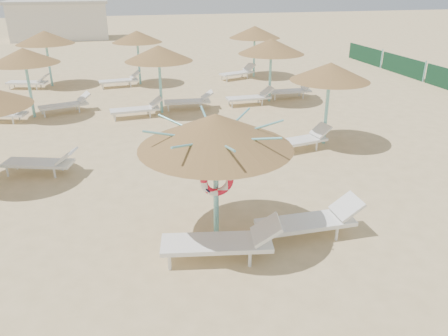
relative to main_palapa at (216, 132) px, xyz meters
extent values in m
plane|color=#DBBB85|center=(0.04, -0.11, -2.37)|extent=(120.00, 120.00, 0.00)
cylinder|color=#77CCCE|center=(0.00, 0.00, -1.23)|extent=(0.11, 0.11, 2.28)
cone|color=olive|center=(0.00, 0.00, 0.02)|extent=(3.04, 3.04, 0.68)
cylinder|color=#77CCCE|center=(0.00, 0.00, -0.24)|extent=(0.20, 0.20, 0.12)
cylinder|color=#77CCCE|center=(0.70, 0.00, -0.03)|extent=(1.37, 0.04, 0.35)
cylinder|color=#77CCCE|center=(0.49, 0.50, -0.03)|extent=(1.00, 1.00, 0.35)
cylinder|color=#77CCCE|center=(0.00, 0.70, -0.03)|extent=(0.04, 1.37, 0.35)
cylinder|color=#77CCCE|center=(-0.49, 0.50, -0.03)|extent=(1.00, 1.00, 0.35)
cylinder|color=#77CCCE|center=(-0.70, 0.00, -0.03)|extent=(1.37, 0.04, 0.35)
cylinder|color=#77CCCE|center=(-0.49, -0.49, -0.03)|extent=(1.00, 1.00, 0.35)
cylinder|color=#77CCCE|center=(0.00, -0.70, -0.03)|extent=(0.04, 1.37, 0.35)
cylinder|color=#77CCCE|center=(0.49, -0.49, -0.03)|extent=(1.00, 1.00, 0.35)
torus|color=red|center=(0.00, -0.10, -0.99)|extent=(0.69, 0.15, 0.69)
cylinder|color=white|center=(-1.12, -0.90, -2.21)|extent=(0.07, 0.07, 0.32)
cylinder|color=white|center=(-1.01, -0.34, -2.21)|extent=(0.07, 0.07, 0.32)
cylinder|color=white|center=(0.38, -1.17, -2.21)|extent=(0.07, 0.07, 0.32)
cylinder|color=white|center=(0.48, -0.62, -2.21)|extent=(0.07, 0.07, 0.32)
cube|color=white|center=(-0.18, -0.78, -2.00)|extent=(2.24, 1.08, 0.09)
cube|color=white|center=(0.76, -0.96, -1.73)|extent=(0.66, 0.77, 0.41)
cylinder|color=white|center=(0.95, -0.73, -2.21)|extent=(0.07, 0.07, 0.31)
cylinder|color=white|center=(0.95, -0.19, -2.21)|extent=(0.07, 0.07, 0.31)
cylinder|color=white|center=(2.42, -0.74, -2.21)|extent=(0.07, 0.07, 0.31)
cylinder|color=white|center=(2.42, -0.19, -2.21)|extent=(0.07, 0.07, 0.31)
cube|color=white|center=(1.82, -0.47, -2.02)|extent=(2.08, 0.69, 0.09)
cube|color=white|center=(2.75, -0.47, -1.75)|extent=(0.53, 0.66, 0.40)
cylinder|color=white|center=(-4.92, 4.41, -2.23)|extent=(0.06, 0.06, 0.28)
cylinder|color=white|center=(-4.77, 4.88, -2.23)|extent=(0.06, 0.06, 0.28)
cylinder|color=white|center=(-3.64, 3.99, -2.23)|extent=(0.06, 0.06, 0.28)
cylinder|color=white|center=(-3.49, 4.46, -2.23)|extent=(0.06, 0.06, 0.28)
cube|color=white|center=(-4.09, 4.40, -2.05)|extent=(2.00, 1.18, 0.08)
cube|color=white|center=(-3.28, 4.13, -1.81)|extent=(0.65, 0.72, 0.36)
cylinder|color=#77CCCE|center=(-5.01, 10.22, -1.22)|extent=(0.11, 0.11, 2.30)
cone|color=olive|center=(-5.01, 10.22, 0.02)|extent=(2.56, 2.56, 0.58)
cylinder|color=#77CCCE|center=(-5.01, 10.22, -0.22)|extent=(0.20, 0.20, 0.12)
cylinder|color=white|center=(-5.65, 9.42, -2.23)|extent=(0.06, 0.06, 0.28)
cylinder|color=white|center=(-5.51, 9.90, -2.23)|extent=(0.06, 0.06, 0.28)
cube|color=white|center=(-6.11, 9.82, -2.05)|extent=(2.00, 1.12, 0.08)
cube|color=white|center=(-5.29, 9.58, -1.81)|extent=(0.63, 0.71, 0.36)
cylinder|color=white|center=(-4.61, 10.05, -2.23)|extent=(0.06, 0.06, 0.28)
cylinder|color=white|center=(-4.75, 10.53, -2.23)|extent=(0.06, 0.06, 0.28)
cylinder|color=white|center=(-3.31, 10.43, -2.23)|extent=(0.06, 0.06, 0.28)
cylinder|color=white|center=(-3.45, 10.91, -2.23)|extent=(0.06, 0.06, 0.28)
cube|color=white|center=(-3.91, 10.52, -2.05)|extent=(2.00, 1.12, 0.08)
cube|color=white|center=(-3.09, 10.75, -1.81)|extent=(0.63, 0.71, 0.36)
cylinder|color=#77CCCE|center=(-4.90, 15.76, -1.22)|extent=(0.11, 0.11, 2.30)
cone|color=olive|center=(-4.90, 15.76, 0.03)|extent=(2.78, 2.78, 0.63)
cylinder|color=#77CCCE|center=(-4.90, 15.76, -0.22)|extent=(0.20, 0.20, 0.12)
cylinder|color=white|center=(-6.84, 15.34, -2.23)|extent=(0.06, 0.06, 0.28)
cylinder|color=white|center=(-6.70, 15.82, -2.23)|extent=(0.06, 0.06, 0.28)
cylinder|color=white|center=(-5.54, 14.97, -2.23)|extent=(0.06, 0.06, 0.28)
cylinder|color=white|center=(-5.40, 15.45, -2.23)|extent=(0.06, 0.06, 0.28)
cube|color=white|center=(-6.00, 15.36, -2.05)|extent=(2.00, 1.12, 0.08)
cube|color=white|center=(-5.18, 15.13, -1.81)|extent=(0.63, 0.71, 0.36)
cylinder|color=#77CCCE|center=(-0.04, 9.59, -1.22)|extent=(0.11, 0.11, 2.30)
cone|color=olive|center=(-0.04, 9.59, 0.02)|extent=(2.65, 2.65, 0.60)
cylinder|color=#77CCCE|center=(-0.04, 9.59, -0.22)|extent=(0.20, 0.20, 0.12)
cylinder|color=white|center=(-1.92, 8.87, -2.23)|extent=(0.06, 0.06, 0.28)
cylinder|color=white|center=(-1.96, 9.37, -2.23)|extent=(0.06, 0.06, 0.28)
cylinder|color=white|center=(-0.57, 8.98, -2.23)|extent=(0.06, 0.06, 0.28)
cylinder|color=white|center=(-0.61, 9.48, -2.23)|extent=(0.06, 0.06, 0.28)
cube|color=white|center=(-1.14, 9.19, -2.05)|extent=(1.94, 0.77, 0.08)
cube|color=white|center=(-0.29, 9.25, -1.81)|extent=(0.53, 0.64, 0.36)
cylinder|color=white|center=(0.24, 9.70, -2.23)|extent=(0.06, 0.06, 0.28)
cylinder|color=white|center=(0.28, 10.20, -2.23)|extent=(0.06, 0.06, 0.28)
cylinder|color=white|center=(1.59, 9.59, -2.23)|extent=(0.06, 0.06, 0.28)
cylinder|color=white|center=(1.63, 10.09, -2.23)|extent=(0.06, 0.06, 0.28)
cube|color=white|center=(1.06, 9.89, -2.05)|extent=(1.94, 0.77, 0.08)
cube|color=white|center=(1.91, 9.82, -1.81)|extent=(0.53, 0.64, 0.36)
cylinder|color=#77CCCE|center=(-0.51, 15.06, -1.22)|extent=(0.11, 0.11, 2.30)
cone|color=olive|center=(-0.51, 15.06, 0.02)|extent=(2.49, 2.49, 0.56)
cylinder|color=#77CCCE|center=(-0.51, 15.06, -0.22)|extent=(0.20, 0.20, 0.12)
cylinder|color=white|center=(-2.38, 14.33, -2.23)|extent=(0.06, 0.06, 0.28)
cylinder|color=white|center=(-2.43, 14.83, -2.23)|extent=(0.06, 0.06, 0.28)
cylinder|color=white|center=(-1.04, 14.47, -2.23)|extent=(0.06, 0.06, 0.28)
cylinder|color=white|center=(-1.09, 14.97, -2.23)|extent=(0.06, 0.06, 0.28)
cube|color=white|center=(-1.61, 14.66, -2.05)|extent=(1.95, 0.81, 0.08)
cube|color=white|center=(-0.77, 14.75, -1.81)|extent=(0.54, 0.65, 0.36)
cylinder|color=#77CCCE|center=(4.77, 4.69, -1.22)|extent=(0.11, 0.11, 2.30)
cone|color=olive|center=(4.77, 4.69, 0.02)|extent=(2.50, 2.50, 0.56)
cylinder|color=#77CCCE|center=(4.77, 4.69, -0.22)|extent=(0.20, 0.20, 0.12)
cylinder|color=white|center=(2.93, 3.90, -2.23)|extent=(0.06, 0.06, 0.28)
cylinder|color=white|center=(2.83, 4.40, -2.23)|extent=(0.06, 0.06, 0.28)
cylinder|color=white|center=(4.25, 4.15, -2.23)|extent=(0.06, 0.06, 0.28)
cylinder|color=white|center=(4.16, 4.64, -2.23)|extent=(0.06, 0.06, 0.28)
cube|color=white|center=(3.67, 4.29, -2.05)|extent=(1.98, 0.95, 0.08)
cube|color=white|center=(4.50, 4.45, -1.81)|extent=(0.59, 0.68, 0.36)
cylinder|color=#77CCCE|center=(4.82, 10.24, -1.22)|extent=(0.11, 0.11, 2.30)
cone|color=olive|center=(4.82, 10.24, 0.03)|extent=(2.83, 2.83, 0.64)
cylinder|color=#77CCCE|center=(4.82, 10.24, -0.22)|extent=(0.20, 0.20, 0.12)
cylinder|color=white|center=(2.93, 9.57, -2.23)|extent=(0.06, 0.06, 0.28)
cylinder|color=white|center=(2.91, 10.07, -2.23)|extent=(0.06, 0.06, 0.28)
cylinder|color=white|center=(4.27, 9.61, -2.23)|extent=(0.06, 0.06, 0.28)
cylinder|color=white|center=(4.26, 10.11, -2.23)|extent=(0.06, 0.06, 0.28)
cube|color=white|center=(3.72, 9.84, -2.05)|extent=(1.91, 0.67, 0.08)
cube|color=white|center=(4.57, 9.86, -1.81)|extent=(0.50, 0.61, 0.36)
cylinder|color=white|center=(5.11, 10.31, -2.23)|extent=(0.06, 0.06, 0.28)
cylinder|color=white|center=(5.13, 10.81, -2.23)|extent=(0.06, 0.06, 0.28)
cylinder|color=white|center=(6.46, 10.28, -2.23)|extent=(0.06, 0.06, 0.28)
cylinder|color=white|center=(6.47, 10.78, -2.23)|extent=(0.06, 0.06, 0.28)
cube|color=white|center=(5.92, 10.54, -2.05)|extent=(1.91, 0.67, 0.08)
cube|color=white|center=(6.77, 10.52, -1.81)|extent=(0.50, 0.61, 0.36)
cylinder|color=#77CCCE|center=(5.74, 15.43, -1.22)|extent=(0.11, 0.11, 2.30)
cone|color=olive|center=(5.74, 15.43, 0.03)|extent=(2.75, 2.75, 0.62)
cylinder|color=#77CCCE|center=(5.74, 15.43, -0.22)|extent=(0.20, 0.20, 0.12)
cylinder|color=white|center=(3.97, 14.52, -2.23)|extent=(0.06, 0.06, 0.28)
cylinder|color=white|center=(3.80, 14.99, -2.23)|extent=(0.06, 0.06, 0.28)
cylinder|color=white|center=(5.24, 14.98, -2.23)|extent=(0.06, 0.06, 0.28)
cylinder|color=white|center=(5.08, 15.45, -2.23)|extent=(0.06, 0.06, 0.28)
cube|color=white|center=(4.64, 15.03, -2.05)|extent=(2.00, 1.22, 0.08)
cube|color=white|center=(5.44, 15.31, -1.81)|extent=(0.66, 0.73, 0.36)
cube|color=silver|center=(-5.96, 34.89, -0.87)|extent=(8.00, 4.00, 3.00)
cube|color=beige|center=(-5.96, 34.89, 0.76)|extent=(8.40, 4.40, 0.25)
cube|color=#1C5439|center=(14.04, 13.89, -1.87)|extent=(0.08, 3.80, 1.00)
cylinder|color=#77CCCE|center=(14.04, 11.99, -1.82)|extent=(0.08, 0.08, 1.10)
cube|color=#1C5439|center=(14.04, 17.89, -1.87)|extent=(0.08, 3.80, 1.00)
cylinder|color=#77CCCE|center=(14.04, 15.99, -1.82)|extent=(0.08, 0.08, 1.10)
camera|label=1|loc=(-1.78, -7.75, 2.72)|focal=35.00mm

